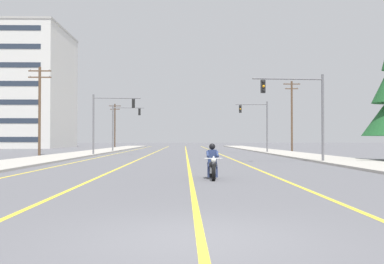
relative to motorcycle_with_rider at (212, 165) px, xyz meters
The scene contains 16 objects.
ground_plane 10.66m from the motorcycle_with_rider, 95.36° to the right, with size 400.00×400.00×0.00m, color #5B5B60.
lane_stripe_center 34.42m from the motorcycle_with_rider, 91.48° to the left, with size 0.16×100.00×0.01m, color yellow.
lane_stripe_left 34.75m from the motorcycle_with_rider, 98.02° to the left, with size 0.16×100.00×0.01m, color yellow.
lane_stripe_right 34.52m from the motorcycle_with_rider, 85.34° to the left, with size 0.16×100.00×0.01m, color yellow.
lane_stripe_far_left 35.53m from the motorcycle_with_rider, 104.45° to the left, with size 0.16×100.00×0.01m, color yellow.
sidewalk_kerb_right 31.15m from the motorcycle_with_rider, 70.72° to the left, with size 4.40×110.00×0.14m, color #ADA89E.
sidewalk_kerb_left 31.86m from the motorcycle_with_rider, 112.66° to the left, with size 4.40×110.00×0.14m, color #ADA89E.
motorcycle_with_rider is the anchor object (origin of this frame).
traffic_signal_near_right 14.59m from the motorcycle_with_rider, 59.87° to the left, with size 5.10×0.62×6.20m.
traffic_signal_near_left 27.99m from the motorcycle_with_rider, 108.93° to the left, with size 4.83×0.54×6.20m.
traffic_signal_mid_right 35.12m from the motorcycle_with_rider, 77.17° to the left, with size 3.88×0.38×6.20m.
traffic_signal_mid_left 41.00m from the motorcycle_with_rider, 103.40° to the left, with size 4.22×0.53×6.20m.
utility_pole_left_near 31.08m from the motorcycle_with_rider, 121.05° to the left, with size 2.32×0.26×9.01m.
utility_pole_right_far 43.99m from the motorcycle_with_rider, 71.74° to the left, with size 2.33×0.26×9.69m.
utility_pole_left_far 68.92m from the motorcycle_with_rider, 102.41° to the left, with size 2.34×0.26×8.61m.
apartment_building_far_left_block 76.66m from the motorcycle_with_rider, 117.55° to the left, with size 21.42×19.33×23.14m.
Camera 1 is at (-0.17, -7.13, 1.63)m, focal length 40.42 mm.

